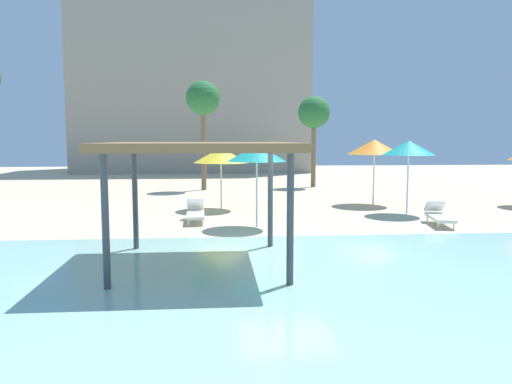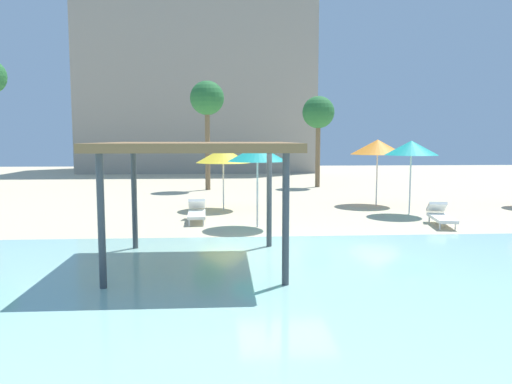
% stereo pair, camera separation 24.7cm
% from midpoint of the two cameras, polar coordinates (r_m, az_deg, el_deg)
% --- Properties ---
extents(ground_plane, '(80.00, 80.00, 0.00)m').
position_cam_midpoint_polar(ground_plane, '(13.22, 3.95, -6.52)').
color(ground_plane, beige).
extents(lagoon_water, '(44.00, 13.50, 0.04)m').
position_cam_midpoint_polar(lagoon_water, '(8.24, 8.97, -14.34)').
color(lagoon_water, '#99D1C6').
rests_on(lagoon_water, ground).
extents(shade_pavilion, '(4.21, 4.21, 2.80)m').
position_cam_midpoint_polar(shade_pavilion, '(11.23, -5.98, 4.76)').
color(shade_pavilion, '#42474C').
rests_on(shade_pavilion, ground).
extents(beach_umbrella_teal_1, '(1.93, 1.93, 2.69)m').
position_cam_midpoint_polar(beach_umbrella_teal_1, '(16.17, 0.60, 4.45)').
color(beach_umbrella_teal_1, silver).
rests_on(beach_umbrella_teal_1, ground).
extents(beach_umbrella_orange_3, '(2.33, 2.33, 2.85)m').
position_cam_midpoint_polar(beach_umbrella_orange_3, '(22.31, 14.05, 5.01)').
color(beach_umbrella_orange_3, silver).
rests_on(beach_umbrella_orange_3, ground).
extents(beach_umbrella_yellow_4, '(2.23, 2.23, 2.52)m').
position_cam_midpoint_polar(beach_umbrella_yellow_4, '(20.33, -3.42, 4.22)').
color(beach_umbrella_yellow_4, silver).
rests_on(beach_umbrella_yellow_4, ground).
extents(beach_umbrella_teal_5, '(2.00, 2.00, 2.82)m').
position_cam_midpoint_polar(beach_umbrella_teal_5, '(19.84, 17.68, 4.82)').
color(beach_umbrella_teal_5, silver).
rests_on(beach_umbrella_teal_5, ground).
extents(lounge_chair_1, '(0.92, 1.97, 0.74)m').
position_cam_midpoint_polar(lounge_chair_1, '(17.84, 20.75, -2.52)').
color(lounge_chair_1, white).
rests_on(lounge_chair_1, ground).
extents(lounge_chair_2, '(0.68, 1.92, 0.74)m').
position_cam_midpoint_polar(lounge_chair_2, '(17.57, -6.40, -2.29)').
color(lounge_chair_2, white).
rests_on(lounge_chair_2, ground).
extents(palm_tree_0, '(1.90, 1.90, 6.09)m').
position_cam_midpoint_polar(palm_tree_0, '(28.32, -5.37, 10.38)').
color(palm_tree_0, brown).
rests_on(palm_tree_0, ground).
extents(palm_tree_1, '(1.90, 1.90, 5.39)m').
position_cam_midpoint_polar(palm_tree_1, '(30.07, 7.38, 8.84)').
color(palm_tree_1, brown).
rests_on(palm_tree_1, ground).
extents(hotel_block_0, '(19.89, 10.38, 15.26)m').
position_cam_midpoint_polar(hotel_block_0, '(46.59, -6.35, 11.93)').
color(hotel_block_0, '#9E9384').
rests_on(hotel_block_0, ground).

